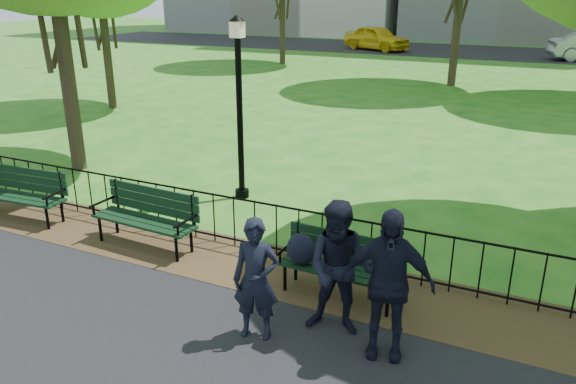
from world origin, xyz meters
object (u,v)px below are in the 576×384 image
at_px(lamppost, 239,103).
at_px(park_bench_left_b, 22,188).
at_px(person_mid, 340,269).
at_px(park_bench_main, 323,254).
at_px(person_left, 256,279).
at_px(park_bench_left_a, 147,211).
at_px(taxi, 377,38).
at_px(person_right, 387,284).

bearing_deg(lamppost, park_bench_left_b, -138.50).
relative_size(park_bench_left_b, person_mid, 1.07).
distance_m(park_bench_main, person_left, 1.37).
relative_size(park_bench_main, lamppost, 0.48).
distance_m(park_bench_main, park_bench_left_a, 3.30).
height_order(park_bench_left_a, taxi, taxi).
bearing_deg(park_bench_left_a, taxi, 102.95).
xyz_separation_m(park_bench_main, park_bench_left_b, (-6.18, 0.15, -0.03)).
distance_m(person_right, taxi, 34.36).
bearing_deg(person_left, person_mid, 15.64).
bearing_deg(lamppost, park_bench_left_a, -95.45).
distance_m(person_mid, taxi, 33.99).
distance_m(lamppost, taxi, 29.53).
height_order(park_bench_left_a, park_bench_left_b, park_bench_left_a).
bearing_deg(park_bench_left_a, lamppost, 87.10).
height_order(park_bench_main, park_bench_left_a, park_bench_left_a).
bearing_deg(person_left, person_right, -3.06).
height_order(park_bench_main, person_left, person_left).
relative_size(park_bench_left_b, person_right, 1.01).
bearing_deg(person_right, park_bench_main, 127.73).
height_order(person_mid, person_right, person_right).
height_order(lamppost, person_right, lamppost).
xyz_separation_m(park_bench_main, park_bench_left_a, (-3.29, 0.23, -0.01)).
bearing_deg(park_bench_main, park_bench_left_a, 177.24).
bearing_deg(person_mid, person_left, -157.51).
distance_m(park_bench_left_a, park_bench_left_b, 2.89).
relative_size(lamppost, person_mid, 2.08).
height_order(person_mid, taxi, person_mid).
bearing_deg(person_mid, person_right, -25.73).
bearing_deg(park_bench_left_a, person_left, -25.23).
distance_m(park_bench_left_a, taxi, 32.11).
distance_m(park_bench_left_b, person_left, 6.01).
bearing_deg(taxi, person_left, -141.52).
relative_size(person_right, taxi, 0.39).
height_order(park_bench_main, lamppost, lamppost).
relative_size(park_bench_left_a, lamppost, 0.53).
xyz_separation_m(park_bench_left_b, person_right, (7.37, -1.12, 0.35)).
relative_size(person_left, taxi, 0.33).
height_order(park_bench_main, person_right, person_right).
bearing_deg(person_left, park_bench_left_a, 136.65).
xyz_separation_m(lamppost, person_mid, (3.57, -3.71, -1.11)).
height_order(park_bench_left_b, lamppost, lamppost).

